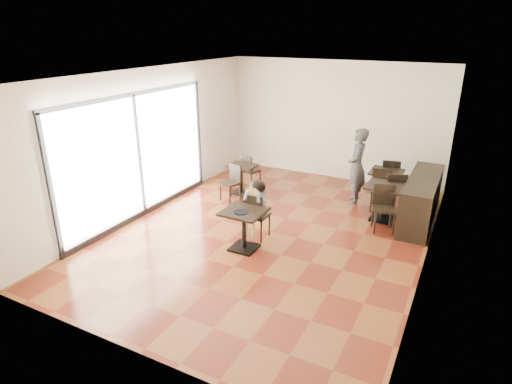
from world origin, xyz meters
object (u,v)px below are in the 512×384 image
Objects in this scene: child_table at (244,230)px; child_chair at (257,215)px; chair_mid_a at (394,192)px; chair_back_b at (380,191)px; chair_back_a at (390,177)px; cafe_table_back at (385,187)px; child at (257,210)px; cafe_table_left at (241,179)px; adult_patron at (357,166)px; chair_left_a at (251,171)px; chair_left_b at (230,183)px; chair_mid_b at (384,209)px; cafe_table_mid at (383,203)px.

child_chair is (0.00, 0.55, 0.08)m from child_table.
chair_mid_a reaches higher than chair_back_b.
chair_mid_a reaches higher than chair_back_a.
child_table reaches higher than cafe_table_back.
cafe_table_left is at bearing 126.52° from child.
adult_patron is 1.87× the size of chair_mid_a.
child is 1.37× the size of chair_left_a.
child is at bearing 90.00° from child_table.
child is 2.97m from chair_left_a.
child_table is 1.09× the size of cafe_table_left.
child_chair reaches higher than chair_left_b.
child_table is 3.82m from chair_mid_a.
chair_back_b is (-0.30, 1.04, -0.01)m from chair_mid_b.
child_table is 1.01× the size of cafe_table_back.
cafe_table_left is 0.83× the size of chair_left_a.
chair_mid_a is 1.09m from chair_back_a.
cafe_table_back is at bearing 17.34° from cafe_table_left.
cafe_table_back is at bearing 58.33° from child.
chair_mid_b reaches higher than cafe_table_left.
child_chair is at bearing -27.03° from chair_left_b.
adult_patron is 2.05× the size of chair_left_b.
chair_left_a is at bearing 90.00° from cafe_table_left.
chair_left_a is 3.38m from chair_back_b.
cafe_table_mid is at bearing 36.75° from adult_patron.
child_table is 3.30m from cafe_table_mid.
chair_mid_a is (3.68, 0.56, 0.12)m from cafe_table_left.
cafe_table_back is (0.65, 0.30, -0.51)m from adult_patron.
chair_back_a is (0.65, 0.85, -0.43)m from adult_patron.
child_chair is at bearing 90.00° from child_table.
child_chair is 1.01× the size of chair_back_b.
child_table is at bearing -59.82° from cafe_table_left.
chair_left_a is (-3.68, -0.01, -0.04)m from chair_mid_a.
chair_back_b is (-0.30, -0.06, -0.01)m from chair_mid_a.
cafe_table_back is 0.83× the size of chair_back_b.
child is at bearing -138.10° from chair_back_b.
chair_back_b is at bearing -163.31° from chair_left_a.
chair_left_b is (-1.49, 1.46, -0.17)m from child.
chair_left_b is (0.00, -1.10, 0.00)m from chair_left_a.
chair_mid_b is at bearing 17.61° from chair_left_b.
child_chair is 1.09× the size of chair_left_a.
child reaches higher than cafe_table_left.
chair_back_a is at bearing 96.26° from cafe_table_mid.
child_chair is at bearing 137.61° from chair_left_a.
child is (0.00, 0.55, 0.21)m from child_table.
chair_left_b reaches higher than child_table.
chair_back_a reaches higher than cafe_table_left.
cafe_table_back is at bearing 42.83° from chair_left_b.
chair_left_a is at bearing 143.29° from chair_mid_b.
child_table is at bearing -157.48° from chair_mid_b.
chair_left_a is 1.00× the size of chair_left_b.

